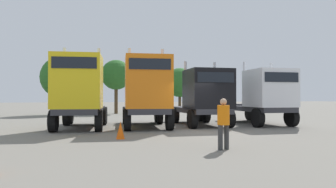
{
  "coord_description": "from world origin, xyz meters",
  "views": [
    {
      "loc": [
        -6.01,
        -14.38,
        1.72
      ],
      "look_at": [
        -0.43,
        3.98,
        1.94
      ],
      "focal_mm": 33.2,
      "sensor_mm": 36.0,
      "label": 1
    }
  ],
  "objects_px": {
    "semi_truck_yellow": "(80,91)",
    "semi_truck_orange": "(147,92)",
    "semi_truck_black": "(204,97)",
    "semi_truck_white": "(263,96)",
    "traffic_cone_near": "(120,130)",
    "visitor_in_hivis": "(223,120)"
  },
  "relations": [
    {
      "from": "semi_truck_orange",
      "to": "traffic_cone_near",
      "type": "relative_size",
      "value": 9.28
    },
    {
      "from": "semi_truck_orange",
      "to": "traffic_cone_near",
      "type": "distance_m",
      "value": 4.72
    },
    {
      "from": "semi_truck_yellow",
      "to": "semi_truck_black",
      "type": "relative_size",
      "value": 1.01
    },
    {
      "from": "semi_truck_orange",
      "to": "semi_truck_black",
      "type": "height_order",
      "value": "semi_truck_orange"
    },
    {
      "from": "semi_truck_yellow",
      "to": "semi_truck_black",
      "type": "xyz_separation_m",
      "value": [
        7.16,
        -0.15,
        -0.31
      ]
    },
    {
      "from": "visitor_in_hivis",
      "to": "semi_truck_yellow",
      "type": "bearing_deg",
      "value": 11.73
    },
    {
      "from": "visitor_in_hivis",
      "to": "semi_truck_black",
      "type": "bearing_deg",
      "value": -36.28
    },
    {
      "from": "semi_truck_black",
      "to": "visitor_in_hivis",
      "type": "height_order",
      "value": "semi_truck_black"
    },
    {
      "from": "semi_truck_black",
      "to": "visitor_in_hivis",
      "type": "xyz_separation_m",
      "value": [
        -2.72,
        -7.88,
        -0.77
      ]
    },
    {
      "from": "semi_truck_white",
      "to": "traffic_cone_near",
      "type": "distance_m",
      "value": 10.27
    },
    {
      "from": "semi_truck_yellow",
      "to": "semi_truck_orange",
      "type": "xyz_separation_m",
      "value": [
        3.59,
        -0.44,
        -0.06
      ]
    },
    {
      "from": "semi_truck_orange",
      "to": "semi_truck_white",
      "type": "relative_size",
      "value": 1.03
    },
    {
      "from": "semi_truck_black",
      "to": "traffic_cone_near",
      "type": "height_order",
      "value": "semi_truck_black"
    },
    {
      "from": "semi_truck_black",
      "to": "traffic_cone_near",
      "type": "distance_m",
      "value": 7.15
    },
    {
      "from": "semi_truck_orange",
      "to": "traffic_cone_near",
      "type": "height_order",
      "value": "semi_truck_orange"
    },
    {
      "from": "semi_truck_yellow",
      "to": "semi_truck_orange",
      "type": "height_order",
      "value": "semi_truck_orange"
    },
    {
      "from": "semi_truck_yellow",
      "to": "semi_truck_white",
      "type": "xyz_separation_m",
      "value": [
        10.99,
        -0.56,
        -0.28
      ]
    },
    {
      "from": "semi_truck_yellow",
      "to": "semi_truck_orange",
      "type": "distance_m",
      "value": 3.62
    },
    {
      "from": "semi_truck_white",
      "to": "semi_truck_black",
      "type": "bearing_deg",
      "value": -92.18
    },
    {
      "from": "semi_truck_orange",
      "to": "semi_truck_yellow",
      "type": "bearing_deg",
      "value": -89.16
    },
    {
      "from": "semi_truck_yellow",
      "to": "traffic_cone_near",
      "type": "distance_m",
      "value": 4.96
    },
    {
      "from": "semi_truck_black",
      "to": "semi_truck_white",
      "type": "bearing_deg",
      "value": 87.71
    }
  ]
}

